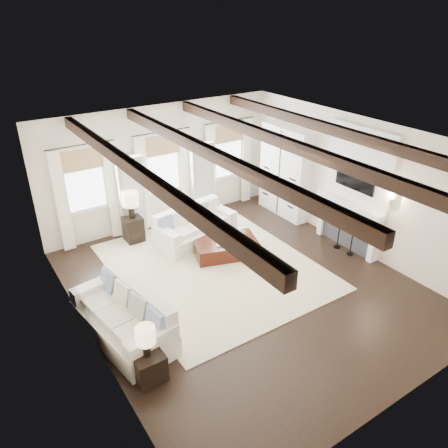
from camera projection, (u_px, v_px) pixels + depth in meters
ground at (244, 286)px, 9.38m from camera, size 7.50×7.50×0.00m
room_shell at (250, 184)px, 9.55m from camera, size 6.54×7.54×3.22m
area_rug at (213, 266)px, 10.06m from camera, size 4.15×4.92×0.02m
sofa_back at (194, 228)px, 11.02m from camera, size 2.17×1.26×0.88m
sofa_left at (126, 319)px, 7.84m from camera, size 1.30×2.31×0.94m
ottoman at (225, 247)px, 10.46m from camera, size 1.68×1.33×0.39m
tray at (226, 241)px, 10.30m from camera, size 0.59×0.51×0.04m
book_lower at (223, 239)px, 10.30m from camera, size 0.31×0.27×0.04m
book_upper at (223, 236)px, 10.37m from camera, size 0.26×0.23×0.03m
book_loose at (243, 241)px, 10.33m from camera, size 0.28×0.24×0.03m
side_table_front at (149, 366)px, 7.00m from camera, size 0.48×0.48×0.48m
lamp_front at (145, 337)px, 6.72m from camera, size 0.32×0.32×0.55m
side_table_back at (133, 229)px, 11.00m from camera, size 0.44×0.44×0.66m
lamp_back at (130, 200)px, 10.63m from camera, size 0.40×0.40×0.68m
candlestick_near at (351, 243)px, 10.41m from camera, size 0.15×0.15×0.73m
candlestick_far at (339, 235)px, 10.70m from camera, size 0.17×0.17×0.83m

